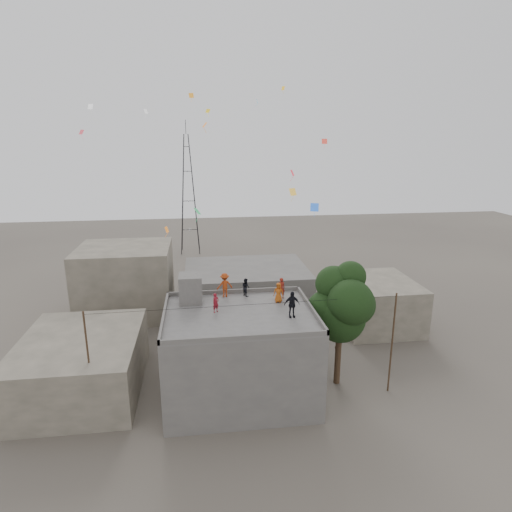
{
  "coord_description": "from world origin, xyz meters",
  "views": [
    {
      "loc": [
        -2.36,
        -26.38,
        17.37
      ],
      "look_at": [
        1.36,
        1.63,
        9.59
      ],
      "focal_mm": 30.0,
      "sensor_mm": 36.0,
      "label": 1
    }
  ],
  "objects_px": {
    "stair_head_box": "(191,288)",
    "transmission_tower": "(188,195)",
    "person_dark_adult": "(292,304)",
    "tree": "(343,305)",
    "person_red_adult": "(281,288)"
  },
  "relations": [
    {
      "from": "stair_head_box",
      "to": "tree",
      "type": "height_order",
      "value": "tree"
    },
    {
      "from": "transmission_tower",
      "to": "person_dark_adult",
      "type": "xyz_separation_m",
      "value": [
        7.35,
        -41.03,
        -2.09
      ]
    },
    {
      "from": "tree",
      "to": "person_red_adult",
      "type": "distance_m",
      "value": 4.53
    },
    {
      "from": "tree",
      "to": "transmission_tower",
      "type": "bearing_deg",
      "value": 106.09
    },
    {
      "from": "person_red_adult",
      "to": "tree",
      "type": "bearing_deg",
      "value": 154.16
    },
    {
      "from": "person_dark_adult",
      "to": "stair_head_box",
      "type": "bearing_deg",
      "value": 145.52
    },
    {
      "from": "stair_head_box",
      "to": "person_dark_adult",
      "type": "relative_size",
      "value": 1.14
    },
    {
      "from": "tree",
      "to": "transmission_tower",
      "type": "distance_m",
      "value": 41.12
    },
    {
      "from": "stair_head_box",
      "to": "person_dark_adult",
      "type": "bearing_deg",
      "value": -28.98
    },
    {
      "from": "person_red_adult",
      "to": "person_dark_adult",
      "type": "xyz_separation_m",
      "value": [
        0.05,
        -3.46,
        0.1
      ]
    },
    {
      "from": "stair_head_box",
      "to": "transmission_tower",
      "type": "height_order",
      "value": "transmission_tower"
    },
    {
      "from": "stair_head_box",
      "to": "person_red_adult",
      "type": "relative_size",
      "value": 1.28
    },
    {
      "from": "stair_head_box",
      "to": "person_red_adult",
      "type": "distance_m",
      "value": 6.51
    },
    {
      "from": "stair_head_box",
      "to": "transmission_tower",
      "type": "relative_size",
      "value": 0.1
    },
    {
      "from": "stair_head_box",
      "to": "tree",
      "type": "relative_size",
      "value": 0.22
    }
  ]
}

